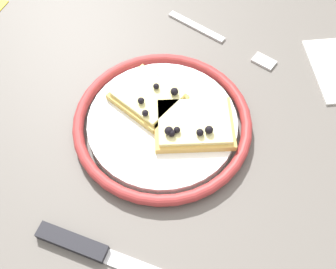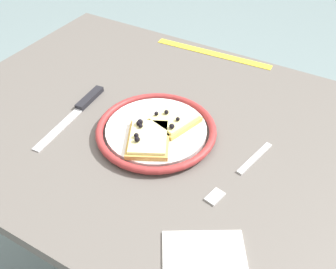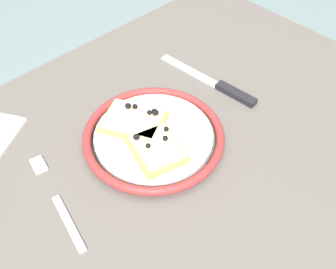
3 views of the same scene
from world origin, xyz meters
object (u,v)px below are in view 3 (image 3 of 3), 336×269
object	(u,v)px
knife	(223,87)
fork	(56,199)
dining_table	(158,190)
pizza_slice_far	(134,120)
plate	(154,136)
pizza_slice_near	(157,146)

from	to	relation	value
knife	fork	distance (m)	0.39
dining_table	fork	world-z (taller)	fork
dining_table	pizza_slice_far	xyz separation A→B (m)	(0.02, 0.08, 0.12)
plate	dining_table	bearing A→B (deg)	-124.12
dining_table	fork	xyz separation A→B (m)	(-0.17, 0.05, 0.10)
dining_table	pizza_slice_near	size ratio (longest dim) A/B	9.77
pizza_slice_far	fork	distance (m)	0.19
fork	dining_table	bearing A→B (deg)	-16.27
fork	pizza_slice_near	bearing A→B (deg)	-14.47
plate	pizza_slice_far	distance (m)	0.05
plate	knife	bearing A→B (deg)	1.94
dining_table	pizza_slice_far	distance (m)	0.15
pizza_slice_near	pizza_slice_far	size ratio (longest dim) A/B	0.82
dining_table	plate	xyz separation A→B (m)	(0.02, 0.03, 0.11)
plate	fork	bearing A→B (deg)	175.45
pizza_slice_near	pizza_slice_far	world-z (taller)	same
pizza_slice_near	knife	world-z (taller)	pizza_slice_near
plate	pizza_slice_near	world-z (taller)	pizza_slice_near
pizza_slice_far	pizza_slice_near	bearing A→B (deg)	-98.36
pizza_slice_near	pizza_slice_far	bearing A→B (deg)	81.64
plate	pizza_slice_near	bearing A→B (deg)	-121.98
pizza_slice_far	fork	bearing A→B (deg)	-171.55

